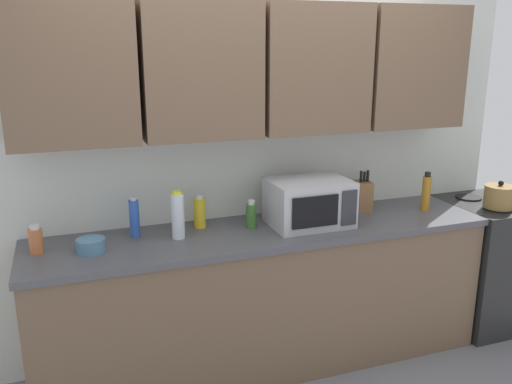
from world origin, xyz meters
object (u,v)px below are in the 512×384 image
at_px(bottle_clear_tall, 178,216).
at_px(bowl_ceramic_small, 91,245).
at_px(bottle_green_oil, 251,215).
at_px(kettle, 499,197).
at_px(bottle_spice_jar, 36,240).
at_px(stove_range, 494,260).
at_px(bottle_blue_cleaner, 134,218).
at_px(bottle_amber_vinegar, 426,192).
at_px(knife_block, 363,196).
at_px(bottle_yellow_mustard, 200,212).
at_px(microwave, 309,202).

bearing_deg(bottle_clear_tall, bowl_ceramic_small, -174.56).
bearing_deg(bottle_green_oil, bowl_ceramic_small, -175.29).
bearing_deg(kettle, bottle_spice_jar, 175.89).
distance_m(stove_range, bottle_blue_cleaner, 2.59).
relative_size(stove_range, bottle_blue_cleaner, 3.91).
xyz_separation_m(bottle_clear_tall, bottle_amber_vinegar, (1.65, -0.03, -0.01)).
bearing_deg(knife_block, bottle_green_oil, -174.97).
bearing_deg(bottle_blue_cleaner, knife_block, -0.45).
distance_m(bottle_yellow_mustard, bottle_blue_cleaner, 0.39).
bearing_deg(bottle_spice_jar, bottle_yellow_mustard, 7.13).
bearing_deg(bottle_yellow_mustard, bottle_green_oil, -20.65).
relative_size(bottle_yellow_mustard, bottle_clear_tall, 0.74).
height_order(kettle, bottle_clear_tall, bottle_clear_tall).
height_order(kettle, microwave, microwave).
xyz_separation_m(bottle_clear_tall, bowl_ceramic_small, (-0.48, -0.05, -0.10)).
height_order(stove_range, knife_block, knife_block).
xyz_separation_m(stove_range, bottle_spice_jar, (-3.05, 0.07, 0.52)).
xyz_separation_m(kettle, bottle_spice_jar, (-2.88, 0.21, -0.01)).
distance_m(bottle_spice_jar, bowl_ceramic_small, 0.28).
xyz_separation_m(stove_range, microwave, (-1.50, 0.01, 0.59)).
xyz_separation_m(kettle, bottle_blue_cleaner, (-2.36, 0.29, 0.02)).
relative_size(bottle_yellow_mustard, bottle_amber_vinegar, 0.79).
relative_size(stove_range, bottle_yellow_mustard, 4.43).
distance_m(kettle, bottle_blue_cleaner, 2.38).
relative_size(microwave, knife_block, 1.74).
relative_size(kettle, knife_block, 0.71).
bearing_deg(microwave, bottle_amber_vinegar, -0.14).
xyz_separation_m(kettle, bottle_amber_vinegar, (-0.48, 0.15, 0.04)).
bearing_deg(bottle_yellow_mustard, microwave, -15.09).
relative_size(kettle, microwave, 0.41).
bearing_deg(stove_range, bottle_green_oil, 177.76).
distance_m(bottle_spice_jar, bottle_green_oil, 1.20).
height_order(stove_range, bottle_clear_tall, bottle_clear_tall).
height_order(stove_range, bottle_spice_jar, bottle_spice_jar).
bearing_deg(bottle_amber_vinegar, microwave, 179.86).
height_order(bottle_spice_jar, bottle_yellow_mustard, bottle_yellow_mustard).
xyz_separation_m(bottle_yellow_mustard, bottle_amber_vinegar, (1.49, -0.18, 0.03)).
distance_m(bottle_yellow_mustard, bottle_amber_vinegar, 1.50).
distance_m(knife_block, bottle_amber_vinegar, 0.42).
height_order(stove_range, microwave, microwave).
xyz_separation_m(microwave, bottle_green_oil, (-0.35, 0.06, -0.06)).
relative_size(bottle_spice_jar, bowl_ceramic_small, 1.02).
distance_m(bottle_clear_tall, bowl_ceramic_small, 0.50).
distance_m(microwave, bottle_yellow_mustard, 0.67).
relative_size(stove_range, knife_block, 3.31).
bearing_deg(microwave, bottle_clear_tall, 177.66).
height_order(bottle_clear_tall, bottle_blue_cleaner, bottle_clear_tall).
relative_size(microwave, bottle_green_oil, 2.79).
bearing_deg(knife_block, stove_range, -7.79).
bearing_deg(bottle_blue_cleaner, bottle_clear_tall, -26.42).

